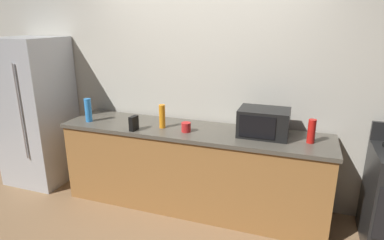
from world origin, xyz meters
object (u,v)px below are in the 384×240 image
Objects in this scene: microwave at (264,122)px; mug_red at (186,127)px; refrigerator at (37,112)px; bottle_spray_cleaner at (88,110)px; bottle_hot_sauce at (312,131)px; cordless_phone at (134,123)px; bottle_dish_soap at (162,116)px.

microwave reaches higher than mug_red.
bottle_spray_cleaner is at bearing -8.07° from refrigerator.
bottle_hot_sauce is at bearing 2.92° from bottle_spray_cleaner.
microwave is at bearing 5.14° from bottle_spray_cleaner.
microwave is 3.20× the size of cordless_phone.
cordless_phone is 0.54m from mug_red.
microwave is 1.93× the size of bottle_dish_soap.
refrigerator is 8.02× the size of bottle_hot_sauce.
refrigerator is 0.89m from bottle_spray_cleaner.
microwave reaches higher than bottle_dish_soap.
bottle_dish_soap is 1.11× the size of bottle_hot_sauce.
bottle_dish_soap is (1.74, -0.05, 0.12)m from refrigerator.
bottle_spray_cleaner is at bearing 176.55° from cordless_phone.
mug_red is at bearing 20.31° from cordless_phone.
cordless_phone is (1.50, -0.23, 0.07)m from refrigerator.
cordless_phone reaches higher than mug_red.
microwave is at bearing 5.65° from bottle_dish_soap.
bottle_hot_sauce is (0.44, -0.05, -0.02)m from microwave.
refrigerator reaches higher than mug_red.
bottle_spray_cleaner is 2.70× the size of mug_red.
microwave is 1.04m from bottle_dish_soap.
refrigerator is at bearing 179.94° from bottle_hot_sauce.
microwave is 4.97× the size of mug_red.
mug_red is at bearing 1.44° from bottle_spray_cleaner.
bottle_dish_soap is 0.95× the size of bottle_spray_cleaner.
bottle_spray_cleaner is (-0.63, 0.10, 0.06)m from cordless_phone.
mug_red is (0.52, 0.13, -0.03)m from cordless_phone.
bottle_hot_sauce is (3.22, -0.00, 0.11)m from refrigerator.
mug_red is at bearing -2.67° from refrigerator.
refrigerator reaches higher than microwave.
cordless_phone is at bearing -165.72° from mug_red.
mug_red is at bearing -8.06° from bottle_dish_soap.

